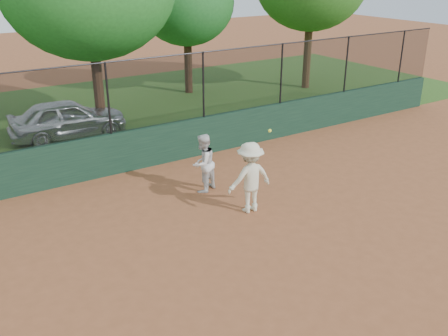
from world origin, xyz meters
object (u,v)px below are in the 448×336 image
player_second (203,163)px  tree_3 (187,3)px  parked_car (68,118)px  player_main (250,177)px

player_second → tree_3: tree_3 is taller
parked_car → tree_3: 8.08m
parked_car → tree_3: bearing=-59.9°
player_second → tree_3: bearing=-140.4°
tree_3 → player_main: bearing=-112.0°
player_second → tree_3: size_ratio=0.27×
parked_car → tree_3: tree_3 is taller
parked_car → player_main: (2.04, -7.92, 0.22)m
player_second → tree_3: (4.91, 9.66, 3.17)m
parked_car → player_main: bearing=-162.3°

